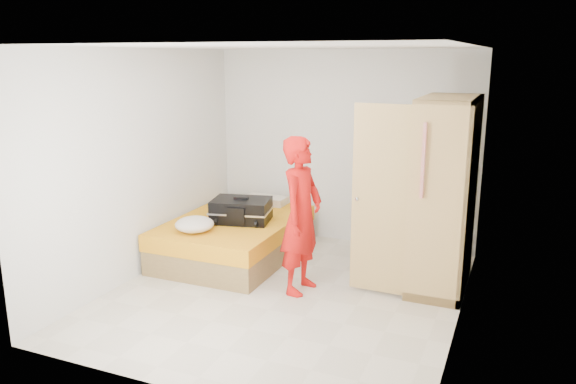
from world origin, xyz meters
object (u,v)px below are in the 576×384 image
at_px(bed, 235,238).
at_px(round_cushion, 195,224).
at_px(person, 301,216).
at_px(suitcase, 241,210).
at_px(wardrobe, 439,199).

xyz_separation_m(bed, round_cushion, (-0.19, -0.63, 0.34)).
height_order(bed, round_cushion, round_cushion).
bearing_deg(round_cushion, person, -0.81).
distance_m(suitcase, round_cushion, 0.67).
height_order(bed, person, person).
bearing_deg(person, wardrobe, -57.68).
height_order(wardrobe, suitcase, wardrobe).
xyz_separation_m(bed, wardrobe, (2.50, 0.05, 0.75)).
relative_size(bed, round_cushion, 4.41).
xyz_separation_m(bed, suitcase, (0.12, -0.04, 0.39)).
relative_size(person, suitcase, 2.09).
relative_size(wardrobe, round_cushion, 4.58).
bearing_deg(person, round_cushion, 93.68).
relative_size(bed, suitcase, 2.48).
xyz_separation_m(wardrobe, round_cushion, (-2.69, -0.68, -0.41)).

